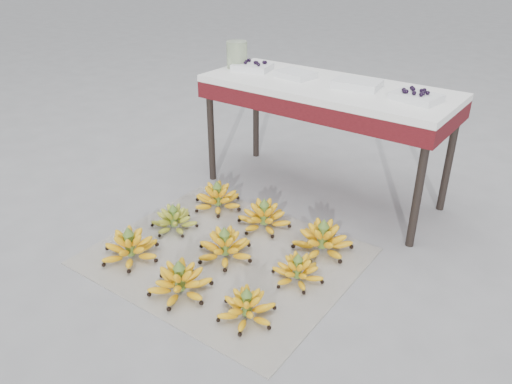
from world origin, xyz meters
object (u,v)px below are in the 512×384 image
Objects in this scene: newspaper_mat at (225,256)px; bunch_back_center at (264,217)px; tray_right at (357,84)px; glass_jar at (237,55)px; bunch_mid_left at (174,220)px; tray_far_right at (416,96)px; bunch_mid_right at (298,271)px; tray_left at (295,74)px; bunch_back_right at (323,240)px; bunch_front_center at (180,282)px; vendor_table at (326,97)px; bunch_front_right at (247,307)px; bunch_front_left at (130,247)px; bunch_mid_center at (225,247)px; bunch_back_left at (218,198)px; tray_far_left at (253,67)px.

newspaper_mat is 3.30× the size of bunch_back_center.
tray_right is 1.66× the size of glass_jar.
tray_far_right reaches higher than bunch_mid_left.
glass_jar is at bearing 84.65° from bunch_mid_left.
tray_left is at bearing 114.16° from bunch_mid_right.
bunch_back_right is 1.04m from tray_left.
vendor_table is at bearing 112.89° from bunch_front_center.
tray_left reaches higher than bunch_front_right.
bunch_front_center reaches higher than bunch_front_right.
tray_far_right is at bearing 69.18° from bunch_mid_right.
bunch_front_left reaches higher than bunch_front_right.
newspaper_mat is 0.50m from bunch_back_right.
bunch_back_right reaches higher than bunch_front_right.
bunch_mid_center is 2.21× the size of glass_jar.
bunch_mid_right is 0.75× the size of bunch_back_center.
bunch_front_center is 0.34m from bunch_mid_center.
bunch_mid_center is 0.36m from bunch_back_center.
bunch_front_center is 1.34× the size of bunch_mid_right.
bunch_back_left is 0.97× the size of bunch_back_center.
bunch_front_right is at bearing -74.48° from vendor_table.
bunch_mid_left is at bearing -163.27° from bunch_back_center.
bunch_back_right is 1.34m from glass_jar.
bunch_mid_center is 1.16m from tray_right.
bunch_back_center is (-0.01, 0.35, 0.06)m from newspaper_mat.
bunch_mid_right is at bearing 7.05° from newspaper_mat.
vendor_table reaches higher than bunch_mid_right.
glass_jar is (-0.22, 0.86, 0.72)m from bunch_mid_left.
bunch_mid_right is (0.80, 0.01, -0.00)m from bunch_mid_left.
bunch_mid_center is 0.52m from bunch_back_left.
bunch_back_right is at bearing 86.28° from bunch_front_center.
bunch_mid_left is 0.85× the size of bunch_back_center.
tray_right is 1.05× the size of tray_far_right.
bunch_front_center is 1.39× the size of tray_right.
vendor_table is (-0.33, 1.20, 0.56)m from bunch_front_right.
bunch_front_left is 1.38m from vendor_table.
bunch_back_center is (-0.01, 0.36, 0.00)m from bunch_mid_center.
bunch_back_center reaches higher than bunch_front_right.
bunch_mid_left is 1.24× the size of tray_far_left.
bunch_back_left and bunch_back_center have the same top height.
vendor_table is 0.20m from tray_right.
bunch_mid_left is 1.25× the size of tray_far_right.
bunch_mid_right is 1.41m from tray_far_left.
bunch_front_right is 1.71m from glass_jar.
bunch_back_right is at bearing 1.36° from bunch_mid_left.
bunch_front_left is 1.37× the size of tray_far_left.
tray_right is (0.71, 0.02, -0.00)m from tray_far_left.
bunch_back_right reaches higher than newspaper_mat.
bunch_front_center is at bearing -90.41° from vendor_table.
tray_far_left is at bearing 178.64° from tray_far_right.
newspaper_mat is at bearing -102.32° from tray_right.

